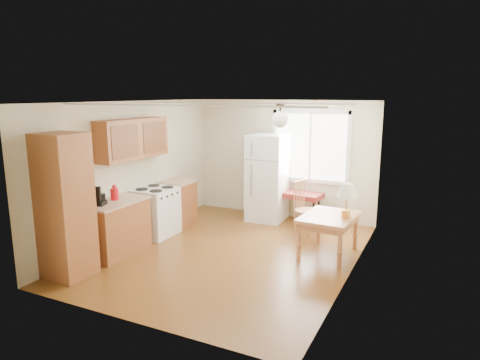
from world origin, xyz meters
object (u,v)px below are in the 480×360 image
Objects in this scene: chair at (303,204)px; refrigerator at (267,178)px; dining_table at (329,221)px; bench at (290,194)px.

refrigerator is at bearing 167.15° from chair.
dining_table is at bearing -42.03° from refrigerator.
chair is at bearing -31.82° from refrigerator.
refrigerator is at bearing -155.54° from bench.
dining_table reaches higher than bench.
chair is (-0.72, 0.87, 0.01)m from dining_table.
chair is at bearing 133.28° from dining_table.
bench is at bearing 143.47° from chair.
refrigerator reaches higher than dining_table.
refrigerator reaches higher than bench.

